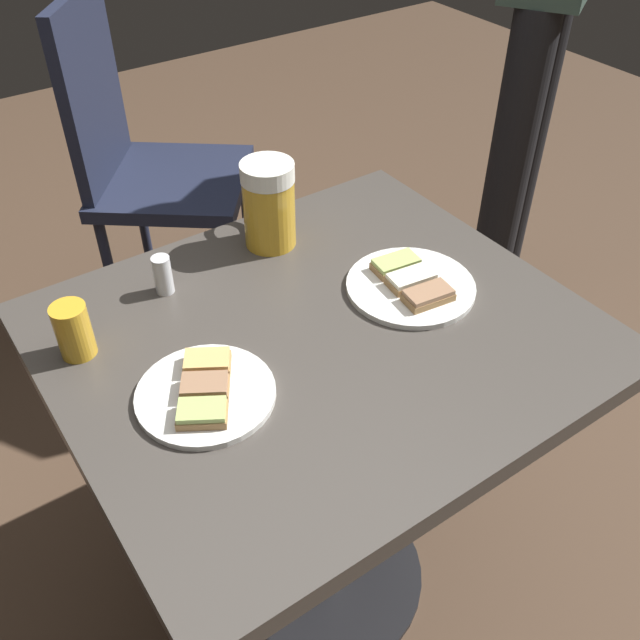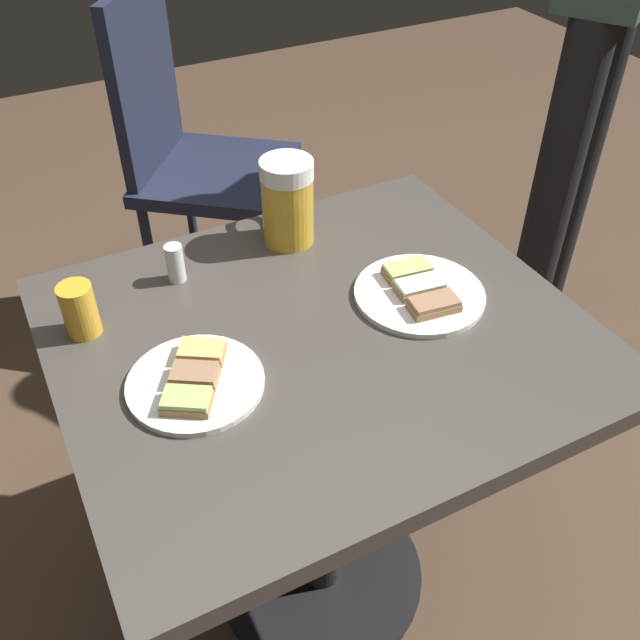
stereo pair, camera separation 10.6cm
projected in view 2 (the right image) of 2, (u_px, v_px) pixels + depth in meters
name	position (u px, v px, depth m)	size (l,w,h in m)	color
ground_plane	(320.00, 573.00, 1.54)	(6.00, 6.00, 0.00)	#4C3828
cafe_table	(320.00, 399.00, 1.18)	(0.79, 0.69, 0.71)	black
plate_near	(420.00, 292.00, 1.14)	(0.21, 0.21, 0.03)	white
plate_far	(195.00, 381.00, 0.98)	(0.19, 0.19, 0.03)	white
beer_mug	(287.00, 201.00, 1.22)	(0.09, 0.15, 0.16)	gold
beer_glass_small	(79.00, 310.00, 1.05)	(0.05, 0.05, 0.09)	gold
salt_shaker	(175.00, 263.00, 1.16)	(0.03, 0.03, 0.07)	silver
cafe_chair	(190.00, 149.00, 1.86)	(0.53, 0.53, 0.96)	#1E2338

